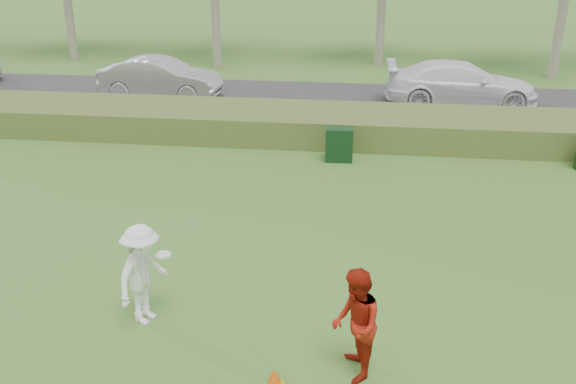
# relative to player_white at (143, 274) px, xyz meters

# --- Properties ---
(ground) EXTENTS (120.00, 120.00, 0.00)m
(ground) POSITION_rel_player_white_xyz_m (2.13, -0.88, -0.92)
(ground) COLOR #376A23
(ground) RESTS_ON ground
(reed_strip) EXTENTS (80.00, 3.00, 0.90)m
(reed_strip) POSITION_rel_player_white_xyz_m (2.13, 11.12, -0.47)
(reed_strip) COLOR #485B24
(reed_strip) RESTS_ON ground
(park_road) EXTENTS (80.00, 6.00, 0.06)m
(park_road) POSITION_rel_player_white_xyz_m (2.13, 16.12, -0.89)
(park_road) COLOR #2D2D2D
(park_road) RESTS_ON ground
(player_white) EXTENTS (1.05, 1.35, 1.84)m
(player_white) POSITION_rel_player_white_xyz_m (0.00, 0.00, 0.00)
(player_white) COLOR white
(player_white) RESTS_ON ground
(player_red) EXTENTS (0.83, 0.99, 1.82)m
(player_red) POSITION_rel_player_white_xyz_m (3.70, -1.04, -0.01)
(player_red) COLOR #9E1C0D
(player_red) RESTS_ON ground
(cone_orange) EXTENTS (0.21, 0.21, 0.23)m
(cone_orange) POSITION_rel_player_white_xyz_m (2.49, -1.37, -0.81)
(cone_orange) COLOR #D9570B
(cone_orange) RESTS_ON ground
(cone_yellow) EXTENTS (0.21, 0.21, 0.24)m
(cone_yellow) POSITION_rel_player_white_xyz_m (2.65, -1.56, -0.80)
(cone_yellow) COLOR orange
(cone_yellow) RESTS_ON ground
(utility_cabinet) EXTENTS (0.83, 0.54, 1.01)m
(utility_cabinet) POSITION_rel_player_white_xyz_m (2.92, 8.91, -0.42)
(utility_cabinet) COLOR black
(utility_cabinet) RESTS_ON ground
(car_mid) EXTENTS (4.97, 2.03, 1.60)m
(car_mid) POSITION_rel_player_white_xyz_m (-4.64, 15.49, -0.06)
(car_mid) COLOR silver
(car_mid) RESTS_ON park_road
(car_right) EXTENTS (5.83, 2.51, 1.67)m
(car_right) POSITION_rel_player_white_xyz_m (7.23, 15.82, -0.03)
(car_right) COLOR white
(car_right) RESTS_ON park_road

